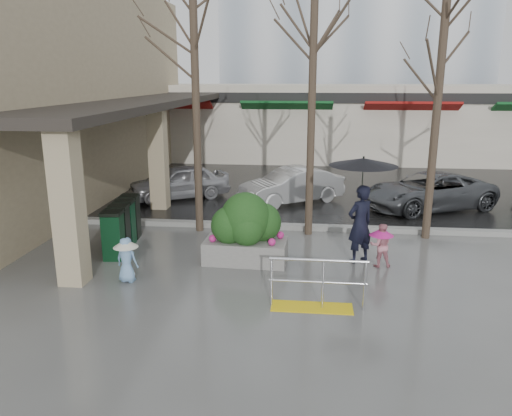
% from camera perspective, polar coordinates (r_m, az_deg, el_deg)
% --- Properties ---
extents(ground, '(120.00, 120.00, 0.00)m').
position_cam_1_polar(ground, '(11.23, -0.33, -8.33)').
color(ground, '#51514F').
rests_on(ground, ground).
extents(street_asphalt, '(120.00, 36.00, 0.01)m').
position_cam_1_polar(street_asphalt, '(32.58, 4.06, 6.97)').
color(street_asphalt, black).
rests_on(street_asphalt, ground).
extents(curb, '(120.00, 0.30, 0.15)m').
position_cam_1_polar(curb, '(14.95, 1.40, -2.07)').
color(curb, gray).
rests_on(curb, ground).
extents(near_building, '(6.00, 18.00, 8.00)m').
position_cam_1_polar(near_building, '(20.91, -23.55, 12.47)').
color(near_building, tan).
rests_on(near_building, ground).
extents(canopy_slab, '(2.80, 18.00, 0.25)m').
position_cam_1_polar(canopy_slab, '(19.23, -12.22, 12.12)').
color(canopy_slab, '#2D2823').
rests_on(canopy_slab, pillar_front).
extents(pillar_front, '(0.55, 0.55, 3.50)m').
position_cam_1_polar(pillar_front, '(11.32, -20.67, 0.23)').
color(pillar_front, tan).
rests_on(pillar_front, ground).
extents(pillar_back, '(0.55, 0.55, 3.50)m').
position_cam_1_polar(pillar_back, '(17.24, -11.09, 5.63)').
color(pillar_back, tan).
rests_on(pillar_back, ground).
extents(storefront_row, '(34.00, 6.74, 4.00)m').
position_cam_1_polar(storefront_row, '(28.34, 7.93, 9.79)').
color(storefront_row, beige).
rests_on(storefront_row, ground).
extents(handrail, '(1.90, 0.50, 1.03)m').
position_cam_1_polar(handrail, '(9.92, 6.81, -9.31)').
color(handrail, yellow).
rests_on(handrail, ground).
extents(tree_west, '(3.20, 3.20, 6.80)m').
position_cam_1_polar(tree_west, '(14.24, -7.05, 17.39)').
color(tree_west, '#382B21').
rests_on(tree_west, ground).
extents(tree_midwest, '(3.20, 3.20, 7.00)m').
position_cam_1_polar(tree_midwest, '(13.89, 6.59, 18.09)').
color(tree_midwest, '#382B21').
rests_on(tree_midwest, ground).
extents(tree_mideast, '(3.20, 3.20, 6.50)m').
position_cam_1_polar(tree_mideast, '(14.26, 20.44, 15.71)').
color(tree_mideast, '#382B21').
rests_on(tree_mideast, ground).
extents(woman, '(1.62, 1.62, 2.62)m').
position_cam_1_polar(woman, '(12.13, 11.96, 1.15)').
color(woman, black).
rests_on(woman, ground).
extents(child_pink, '(0.58, 0.58, 1.06)m').
position_cam_1_polar(child_pink, '(12.22, 14.09, -3.83)').
color(child_pink, '#CE7E8C').
rests_on(child_pink, ground).
extents(child_blue, '(0.55, 0.55, 1.03)m').
position_cam_1_polar(child_blue, '(11.35, -14.59, -5.29)').
color(child_blue, '#719DCA').
rests_on(child_blue, ground).
extents(planter, '(2.03, 1.18, 1.74)m').
position_cam_1_polar(planter, '(12.09, -1.14, -2.43)').
color(planter, slate).
rests_on(planter, ground).
extents(news_boxes, '(0.72, 2.24, 1.23)m').
position_cam_1_polar(news_boxes, '(13.61, -15.03, -1.92)').
color(news_boxes, black).
rests_on(news_boxes, ground).
extents(car_a, '(3.94, 3.16, 1.26)m').
position_cam_1_polar(car_a, '(18.74, -8.77, 2.97)').
color(car_a, '#A6A6AB').
rests_on(car_a, ground).
extents(car_b, '(3.90, 3.27, 1.26)m').
position_cam_1_polar(car_b, '(17.92, 4.08, 2.56)').
color(car_b, silver).
rests_on(car_b, ground).
extents(car_c, '(4.99, 3.76, 1.26)m').
position_cam_1_polar(car_c, '(18.00, 19.15, 1.83)').
color(car_c, '#4F5155').
rests_on(car_c, ground).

